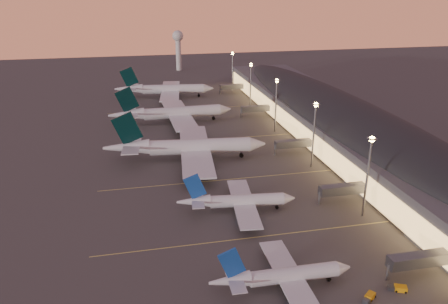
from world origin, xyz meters
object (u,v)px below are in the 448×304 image
Objects in this scene: airliner_narrow_south at (282,276)px; baggage_tug_a at (398,288)px; baggage_tug_b at (369,297)px; airliner_wide_mid at (172,113)px; airliner_wide_near at (186,147)px; radar_tower at (178,44)px; airliner_wide_far at (165,89)px; airliner_narrow_north at (237,201)px.

airliner_narrow_south is 27.22m from baggage_tug_a.
airliner_narrow_south reaches higher than baggage_tug_b.
airliner_wide_mid reaches higher than airliner_narrow_south.
radar_tower is (20.90, 202.22, 16.48)m from airliner_wide_near.
baggage_tug_b is at bearing -88.43° from radar_tower.
airliner_narrow_south is 7.61× the size of baggage_tug_a.
airliner_wide_near is 97.87m from baggage_tug_b.
baggage_tug_b is (18.01, -8.28, -2.64)m from airliner_narrow_south.
airliner_narrow_south is 85.81m from airliner_wide_near.
airliner_wide_near is at bearing -91.64° from airliner_wide_mid.
airliner_wide_far reaches higher than airliner_narrow_south.
airliner_narrow_south is 0.92× the size of airliner_narrow_north.
airliner_wide_mid is at bearing 95.65° from airliner_narrow_south.
airliner_wide_near is 1.06× the size of airliner_wide_far.
radar_tower reaches higher than airliner_narrow_south.
radar_tower is at bearing 79.87° from airliner_wide_mid.
airliner_wide_near is 1.04× the size of airliner_wide_mid.
airliner_narrow_north is at bearing -79.56° from airliner_wide_far.
airliner_narrow_south is at bearing -76.88° from airliner_wide_near.
airliner_wide_near is 99.29m from baggage_tug_a.
radar_tower is (9.90, 287.29, 18.69)m from airliner_narrow_south.
airliner_wide_near is (-11.00, 85.07, 2.21)m from airliner_narrow_south.
baggage_tug_a is at bearing -62.20° from airliner_wide_near.
airliner_narrow_south is 8.41× the size of baggage_tug_b.
baggage_tug_a is at bearing -52.36° from airliner_narrow_north.
radar_tower reaches higher than airliner_wide_near.
baggage_tug_a is at bearing -13.73° from airliner_narrow_south.
airliner_wide_near reaches higher than baggage_tug_a.
airliner_wide_near is at bearing 108.03° from airliner_narrow_north.
baggage_tug_a is (26.21, -6.85, -2.61)m from airliner_narrow_south.
airliner_narrow_north is 249.72m from radar_tower.
airliner_narrow_north is at bearing 92.95° from airliner_narrow_south.
baggage_tug_b is at bearing -23.77° from airliner_narrow_south.
baggage_tug_b is (8.11, -295.57, -21.33)m from radar_tower.
baggage_tug_a is at bearing -27.65° from baggage_tug_b.
airliner_wide_far is at bearing 86.63° from airliner_wide_mid.
baggage_tug_b is (-8.21, -1.43, -0.03)m from baggage_tug_a.
airliner_wide_far is 97.28m from radar_tower.
airliner_narrow_north is (-1.37, 38.51, 0.26)m from airliner_narrow_south.
baggage_tug_b is at bearing -80.65° from airliner_wide_mid.
airliner_wide_far is (1.29, 56.21, -0.10)m from airliner_wide_mid.
airliner_narrow_north is 0.60× the size of airliner_wide_far.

